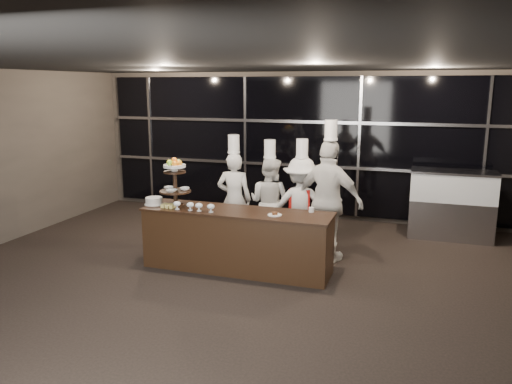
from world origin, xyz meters
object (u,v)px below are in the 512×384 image
(display_case, at_px, (452,201))
(chef_a, at_px, (234,198))
(layer_cake, at_px, (154,201))
(buffet_counter, at_px, (237,240))
(chef_c, at_px, (301,205))
(display_stand, at_px, (175,179))
(chef_d, at_px, (329,201))
(chef_b, at_px, (270,201))

(display_case, xyz_separation_m, chef_a, (-3.56, -1.63, 0.15))
(layer_cake, bearing_deg, chef_a, 52.22)
(buffet_counter, height_order, chef_c, chef_c)
(display_stand, height_order, chef_c, chef_c)
(display_case, distance_m, chef_a, 3.92)
(buffet_counter, relative_size, chef_d, 1.28)
(chef_c, relative_size, chef_d, 0.85)
(chef_a, distance_m, chef_b, 0.61)
(chef_d, bearing_deg, display_case, 45.22)
(display_stand, height_order, layer_cake, display_stand)
(display_stand, height_order, display_case, display_stand)
(display_stand, height_order, chef_d, chef_d)
(chef_a, relative_size, chef_b, 1.04)
(chef_a, xyz_separation_m, chef_b, (0.58, 0.16, -0.05))
(chef_a, xyz_separation_m, chef_d, (1.67, -0.27, 0.13))
(chef_b, distance_m, chef_c, 0.63)
(buffet_counter, xyz_separation_m, chef_d, (1.22, 0.82, 0.51))
(display_stand, distance_m, layer_cake, 0.51)
(display_stand, xyz_separation_m, chef_d, (2.22, 0.82, -0.37))
(buffet_counter, xyz_separation_m, chef_c, (0.72, 1.06, 0.34))
(buffet_counter, bearing_deg, chef_c, 55.88)
(chef_c, bearing_deg, layer_cake, -151.72)
(buffet_counter, distance_m, display_stand, 1.33)
(chef_c, height_order, chef_d, chef_d)
(chef_d, bearing_deg, buffet_counter, -145.87)
(display_case, relative_size, chef_c, 0.77)
(display_stand, bearing_deg, chef_c, 31.70)
(buffet_counter, bearing_deg, chef_b, 84.37)
(buffet_counter, height_order, chef_a, chef_a)
(buffet_counter, height_order, layer_cake, layer_cake)
(buffet_counter, relative_size, display_stand, 3.81)
(buffet_counter, distance_m, chef_b, 1.30)
(buffet_counter, relative_size, layer_cake, 9.47)
(display_stand, relative_size, chef_d, 0.34)
(display_stand, relative_size, layer_cake, 2.48)
(layer_cake, distance_m, display_case, 5.26)
(display_stand, height_order, chef_a, chef_a)
(chef_b, height_order, chef_c, chef_c)
(chef_a, height_order, chef_b, chef_a)
(buffet_counter, xyz_separation_m, chef_b, (0.12, 1.26, 0.32))
(buffet_counter, height_order, chef_d, chef_d)
(chef_a, bearing_deg, layer_cake, -127.78)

